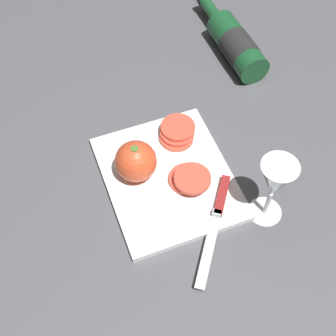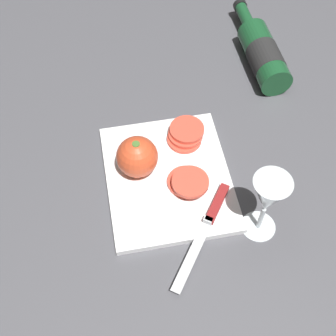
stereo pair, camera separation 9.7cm
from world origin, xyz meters
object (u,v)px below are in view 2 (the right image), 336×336
at_px(whole_tomato, 137,157).
at_px(tomato_slice_stack_far, 186,134).
at_px(knife, 211,213).
at_px(tomato_slice_stack_near, 187,182).
at_px(wine_bottle, 263,53).
at_px(wine_glass, 268,198).

relative_size(whole_tomato, tomato_slice_stack_far, 1.00).
distance_m(whole_tomato, knife, 0.19).
xyz_separation_m(knife, tomato_slice_stack_near, (0.08, 0.03, 0.01)).
distance_m(knife, tomato_slice_stack_far, 0.20).
distance_m(wine_bottle, wine_glass, 0.47).
relative_size(wine_glass, tomato_slice_stack_far, 1.86).
height_order(whole_tomato, tomato_slice_stack_far, whole_tomato).
bearing_deg(wine_glass, knife, 68.12).
height_order(wine_bottle, knife, wine_bottle).
relative_size(knife, tomato_slice_stack_far, 2.43).
bearing_deg(whole_tomato, tomato_slice_stack_near, -123.01).
relative_size(wine_glass, knife, 0.77).
height_order(wine_bottle, tomato_slice_stack_near, wine_bottle).
xyz_separation_m(whole_tomato, knife, (-0.14, -0.13, -0.04)).
relative_size(tomato_slice_stack_near, tomato_slice_stack_far, 1.02).
bearing_deg(tomato_slice_stack_far, wine_bottle, -49.03).
relative_size(wine_bottle, wine_glass, 1.88).
relative_size(wine_bottle, tomato_slice_stack_near, 3.44).
xyz_separation_m(wine_bottle, tomato_slice_stack_far, (-0.21, 0.24, -0.01)).
bearing_deg(tomato_slice_stack_near, wine_bottle, -38.33).
bearing_deg(wine_bottle, whole_tomato, 127.25).
height_order(wine_glass, knife, wine_glass).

